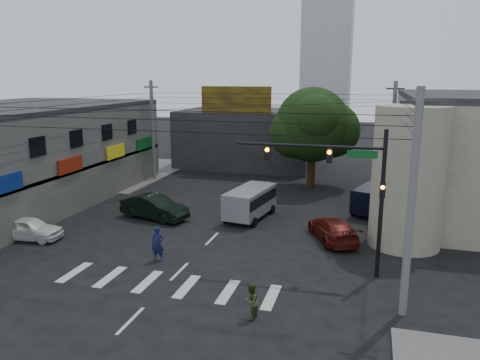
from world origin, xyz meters
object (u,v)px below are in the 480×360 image
at_px(street_tree, 312,125).
at_px(utility_pole_far_left, 153,131).
at_px(dark_sedan, 154,207).
at_px(traffic_gantry, 346,178).
at_px(pedestrian_olive, 251,301).
at_px(silver_minivan, 250,204).
at_px(navy_van, 375,199).
at_px(traffic_officer, 158,244).
at_px(utility_pole_near_right, 411,206).
at_px(white_compact, 29,228).
at_px(maroon_sedan, 333,229).
at_px(utility_pole_far_right, 392,139).

relative_size(street_tree, utility_pole_far_left, 0.95).
relative_size(street_tree, dark_sedan, 1.68).
height_order(traffic_gantry, pedestrian_olive, traffic_gantry).
xyz_separation_m(silver_minivan, pedestrian_olive, (3.44, -13.24, -0.26)).
relative_size(navy_van, traffic_officer, 2.82).
bearing_deg(utility_pole_far_left, pedestrian_olive, -56.21).
height_order(utility_pole_near_right, silver_minivan, utility_pole_near_right).
relative_size(traffic_gantry, traffic_officer, 3.84).
xyz_separation_m(dark_sedan, navy_van, (14.56, 5.58, 0.18)).
bearing_deg(utility_pole_far_left, white_compact, -90.00).
bearing_deg(utility_pole_near_right, traffic_officer, 168.34).
relative_size(traffic_gantry, dark_sedan, 1.39).
bearing_deg(utility_pole_near_right, dark_sedan, 149.12).
relative_size(dark_sedan, white_compact, 1.25).
height_order(utility_pole_near_right, maroon_sedan, utility_pole_near_right).
xyz_separation_m(maroon_sedan, pedestrian_olive, (-2.40, -10.27, 0.08)).
bearing_deg(white_compact, traffic_officer, -101.43).
bearing_deg(utility_pole_far_right, white_compact, -141.01).
distance_m(utility_pole_far_left, dark_sedan, 12.95).
relative_size(street_tree, traffic_gantry, 1.21).
height_order(navy_van, traffic_officer, navy_van).
relative_size(traffic_gantry, utility_pole_near_right, 0.78).
height_order(street_tree, silver_minivan, street_tree).
bearing_deg(utility_pole_far_right, pedestrian_olive, -104.67).
relative_size(white_compact, silver_minivan, 0.81).
height_order(traffic_gantry, white_compact, traffic_gantry).
xyz_separation_m(traffic_gantry, utility_pole_far_right, (2.68, 17.00, -0.23)).
distance_m(white_compact, pedestrian_olive, 16.09).
xyz_separation_m(street_tree, white_compact, (-14.50, -18.00, -4.79)).
distance_m(silver_minivan, traffic_officer, 9.11).
relative_size(utility_pole_near_right, pedestrian_olive, 5.94).
xyz_separation_m(utility_pole_far_right, traffic_officer, (-12.12, -18.00, -3.66)).
xyz_separation_m(street_tree, pedestrian_olive, (0.60, -23.56, -4.70)).
distance_m(traffic_gantry, utility_pole_near_right, 4.41).
bearing_deg(utility_pole_near_right, navy_van, 94.08).
bearing_deg(street_tree, traffic_officer, -106.47).
xyz_separation_m(silver_minivan, navy_van, (8.28, 3.75, -0.05)).
relative_size(maroon_sedan, traffic_officer, 2.76).
xyz_separation_m(utility_pole_far_left, dark_sedan, (5.37, -11.15, -3.79)).
distance_m(utility_pole_far_left, pedestrian_olive, 27.41).
bearing_deg(navy_van, utility_pole_far_left, 93.87).
xyz_separation_m(traffic_gantry, navy_van, (1.61, 11.43, -3.84)).
xyz_separation_m(utility_pole_far_right, maroon_sedan, (-3.50, -12.29, -3.90)).
distance_m(maroon_sedan, traffic_officer, 10.34).
height_order(traffic_gantry, navy_van, traffic_gantry).
height_order(silver_minivan, navy_van, silver_minivan).
height_order(utility_pole_far_right, silver_minivan, utility_pole_far_right).
bearing_deg(street_tree, utility_pole_far_right, -8.75).
xyz_separation_m(street_tree, silver_minivan, (-2.85, -10.32, -4.44)).
relative_size(traffic_gantry, silver_minivan, 1.42).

